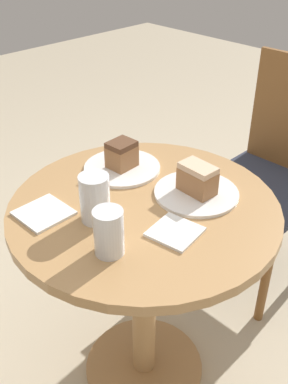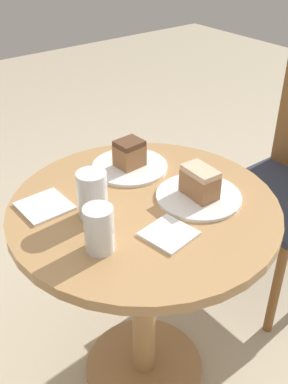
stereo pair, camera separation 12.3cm
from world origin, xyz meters
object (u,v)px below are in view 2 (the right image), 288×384
(plate_far, at_px, (199,196))
(cake_slice_near, at_px, (129,153))
(cake_slice_far, at_px, (200,182))
(plate_near, at_px, (130,167))
(glass_lemonade, at_px, (99,231))
(glass_water, at_px, (93,197))

(plate_far, height_order, cake_slice_near, cake_slice_near)
(plate_far, xyz_separation_m, cake_slice_near, (-0.26, -0.05, 0.05))
(cake_slice_near, height_order, cake_slice_far, cake_slice_far)
(plate_near, bearing_deg, cake_slice_near, 0.00)
(glass_lemonade, bearing_deg, cake_slice_far, 92.91)
(plate_near, distance_m, cake_slice_far, 0.27)
(plate_far, xyz_separation_m, glass_water, (-0.11, -0.28, 0.05))
(plate_near, xyz_separation_m, cake_slice_far, (0.26, 0.05, 0.05))
(glass_water, bearing_deg, glass_lemonade, -26.10)
(plate_near, xyz_separation_m, plate_far, (0.26, 0.05, 0.00))
(cake_slice_far, distance_m, glass_lemonade, 0.35)
(glass_water, bearing_deg, cake_slice_far, 68.91)
(cake_slice_far, relative_size, glass_water, 0.81)
(plate_far, bearing_deg, plate_near, -168.16)
(cake_slice_near, height_order, glass_water, glass_water)
(cake_slice_far, height_order, glass_water, glass_water)
(cake_slice_far, xyz_separation_m, glass_water, (-0.11, -0.28, 0.01))
(cake_slice_near, xyz_separation_m, glass_lemonade, (0.28, -0.29, 0.00))
(plate_near, bearing_deg, cake_slice_far, 11.84)
(plate_far, relative_size, cake_slice_far, 2.27)
(glass_lemonade, bearing_deg, glass_water, 153.90)
(glass_lemonade, bearing_deg, plate_near, 133.59)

